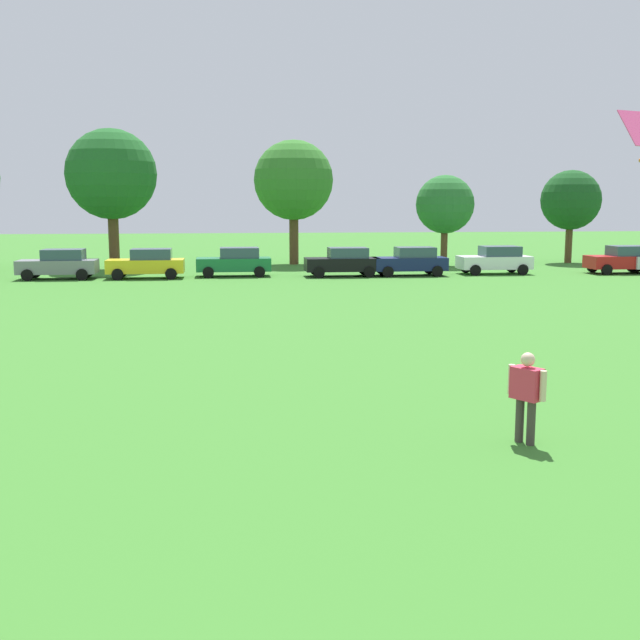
# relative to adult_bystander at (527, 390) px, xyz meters

# --- Properties ---
(ground_plane) EXTENTS (160.00, 160.00, 0.00)m
(ground_plane) POSITION_rel_adult_bystander_xyz_m (-7.59, 19.74, -0.97)
(ground_plane) COLOR #387528
(adult_bystander) EXTENTS (0.54, 0.68, 1.64)m
(adult_bystander) POSITION_rel_adult_bystander_xyz_m (0.00, 0.00, 0.00)
(adult_bystander) COLOR #3F3833
(adult_bystander) RESTS_ON ground
(parked_car_gray_0) EXTENTS (4.30, 2.02, 1.68)m
(parked_car_gray_0) POSITION_rel_adult_bystander_xyz_m (-14.39, 32.04, -0.12)
(parked_car_gray_0) COLOR slate
(parked_car_gray_0) RESTS_ON ground
(parked_car_yellow_1) EXTENTS (4.30, 2.02, 1.68)m
(parked_car_yellow_1) POSITION_rel_adult_bystander_xyz_m (-9.52, 31.87, -0.12)
(parked_car_yellow_1) COLOR yellow
(parked_car_yellow_1) RESTS_ON ground
(parked_car_green_2) EXTENTS (4.30, 2.02, 1.68)m
(parked_car_green_2) POSITION_rel_adult_bystander_xyz_m (-4.54, 32.50, -0.12)
(parked_car_green_2) COLOR #196B38
(parked_car_green_2) RESTS_ON ground
(parked_car_black_3) EXTENTS (4.30, 2.02, 1.68)m
(parked_car_black_3) POSITION_rel_adult_bystander_xyz_m (1.74, 31.65, -0.12)
(parked_car_black_3) COLOR black
(parked_car_black_3) RESTS_ON ground
(parked_car_navy_4) EXTENTS (4.30, 2.02, 1.68)m
(parked_car_navy_4) POSITION_rel_adult_bystander_xyz_m (5.75, 31.62, -0.12)
(parked_car_navy_4) COLOR #141E4C
(parked_car_navy_4) RESTS_ON ground
(parked_car_white_5) EXTENTS (4.30, 2.02, 1.68)m
(parked_car_white_5) POSITION_rel_adult_bystander_xyz_m (11.10, 32.02, -0.12)
(parked_car_white_5) COLOR white
(parked_car_white_5) RESTS_ON ground
(parked_car_red_6) EXTENTS (4.30, 2.02, 1.68)m
(parked_car_red_6) POSITION_rel_adult_bystander_xyz_m (18.98, 31.39, -0.12)
(parked_car_red_6) COLOR red
(parked_car_red_6) RESTS_ON ground
(tree_left) EXTENTS (5.73, 5.73, 8.94)m
(tree_left) POSITION_rel_adult_bystander_xyz_m (-12.18, 38.25, 5.06)
(tree_left) COLOR brown
(tree_left) RESTS_ON ground
(tree_center) EXTENTS (5.50, 5.50, 8.57)m
(tree_center) POSITION_rel_adult_bystander_xyz_m (-0.29, 41.08, 4.81)
(tree_center) COLOR brown
(tree_center) RESTS_ON ground
(tree_right) EXTENTS (3.93, 3.93, 6.13)m
(tree_right) POSITION_rel_adult_bystander_xyz_m (9.73, 38.36, 3.17)
(tree_right) COLOR brown
(tree_right) RESTS_ON ground
(tree_far_right) EXTENTS (4.22, 4.22, 6.58)m
(tree_far_right) POSITION_rel_adult_bystander_xyz_m (19.38, 39.88, 3.47)
(tree_far_right) COLOR brown
(tree_far_right) RESTS_ON ground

